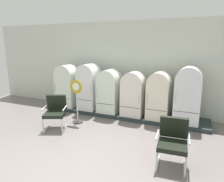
% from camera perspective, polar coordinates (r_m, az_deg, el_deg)
% --- Properties ---
extents(ground, '(12.00, 10.00, 0.05)m').
position_cam_1_polar(ground, '(4.53, -11.97, -18.82)').
color(ground, slate).
extents(back_wall, '(11.76, 0.12, 3.13)m').
position_cam_1_polar(back_wall, '(7.19, 4.53, 6.76)').
color(back_wall, silver).
rests_on(back_wall, ground).
extents(display_plinth, '(5.53, 0.95, 0.12)m').
position_cam_1_polar(display_plinth, '(6.93, 2.59, -6.34)').
color(display_plinth, '#243030').
rests_on(display_plinth, ground).
extents(refrigerator_0, '(0.71, 0.70, 1.52)m').
position_cam_1_polar(refrigerator_0, '(7.58, -12.33, 1.75)').
color(refrigerator_0, silver).
rests_on(refrigerator_0, display_plinth).
extents(refrigerator_1, '(0.64, 0.72, 1.58)m').
position_cam_1_polar(refrigerator_1, '(7.11, -6.51, 1.59)').
color(refrigerator_1, white).
rests_on(refrigerator_1, display_plinth).
extents(refrigerator_2, '(0.68, 0.72, 1.43)m').
position_cam_1_polar(refrigerator_2, '(6.78, -0.77, 0.35)').
color(refrigerator_2, silver).
rests_on(refrigerator_2, display_plinth).
extents(refrigerator_3, '(0.68, 0.66, 1.40)m').
position_cam_1_polar(refrigerator_3, '(6.46, 5.99, -0.47)').
color(refrigerator_3, silver).
rests_on(refrigerator_3, display_plinth).
extents(refrigerator_4, '(0.64, 0.71, 1.44)m').
position_cam_1_polar(refrigerator_4, '(6.30, 12.95, -0.88)').
color(refrigerator_4, silver).
rests_on(refrigerator_4, display_plinth).
extents(refrigerator_5, '(0.71, 0.71, 1.63)m').
position_cam_1_polar(refrigerator_5, '(6.19, 20.49, -0.65)').
color(refrigerator_5, white).
rests_on(refrigerator_5, display_plinth).
extents(armchair_left, '(0.77, 0.80, 0.95)m').
position_cam_1_polar(armchair_left, '(5.96, -15.57, -5.26)').
color(armchair_left, silver).
rests_on(armchair_left, ground).
extents(armchair_right, '(0.65, 0.68, 0.95)m').
position_cam_1_polar(armchair_right, '(4.23, 16.68, -12.96)').
color(armchair_right, silver).
rests_on(armchair_right, ground).
extents(sign_stand, '(0.41, 0.32, 1.33)m').
position_cam_1_polar(sign_stand, '(6.22, -9.81, -3.43)').
color(sign_stand, '#2D2D30').
rests_on(sign_stand, ground).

